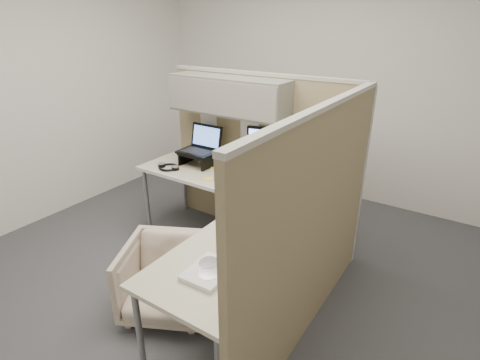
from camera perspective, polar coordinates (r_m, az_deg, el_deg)
The scene contains 20 objects.
ground at distance 3.39m, azimuth -3.86°, elevation -14.39°, with size 4.50×4.50×0.00m, color #3A3A3F.
partition_back at distance 3.62m, azimuth 0.87°, elevation 7.73°, with size 2.00×0.36×1.63m.
partition_right at distance 2.51m, azimuth 11.41°, elevation -7.03°, with size 0.07×2.03×1.63m.
desk at distance 3.04m, azimuth -0.90°, elevation -3.69°, with size 2.00×1.98×0.73m.
office_chair at distance 2.93m, azimuth -11.19°, elevation -14.03°, with size 0.61×0.57×0.62m, color beige.
monitor_left at distance 3.36m, azimuth 4.71°, elevation 4.77°, with size 0.44×0.20×0.47m.
monitor_right at distance 3.05m, azimuth 12.16°, elevation 2.36°, with size 0.40×0.25×0.47m.
laptop_station at distance 3.73m, azimuth -6.19°, elevation 4.51°, with size 0.36×0.31×0.38m.
keyboard at distance 3.08m, azimuth 3.34°, elevation -2.21°, with size 0.48×0.16×0.02m, color black.
mouse at distance 3.00m, azimuth 7.16°, elevation -3.02°, with size 0.10×0.07×0.04m, color black.
travel_mug at distance 3.23m, azimuth 7.07°, elevation 0.41°, with size 0.09×0.09×0.18m.
soda_can_green at distance 2.82m, azimuth 10.41°, elevation -4.06°, with size 0.07×0.07×0.12m, color #B21E1E.
soda_can_silver at distance 3.08m, azimuth 10.32°, elevation -1.58°, with size 0.07×0.07×0.12m, color #1E3FA5.
sticky_note_b at distance 3.21m, azimuth -1.51°, elevation -1.25°, with size 0.08×0.08×0.01m, color yellow.
sticky_note_a at distance 3.41m, azimuth -4.78°, elevation 0.17°, with size 0.08×0.08×0.01m, color yellow.
sticky_note_d at distance 3.39m, azimuth -0.11°, elevation 0.12°, with size 0.08×0.08×0.01m, color yellow.
sticky_note_c at distance 3.64m, azimuth -3.95°, elevation 1.72°, with size 0.08×0.08×0.01m, color yellow.
headphones at distance 3.71m, azimuth -10.84°, elevation 1.95°, with size 0.24×0.21×0.03m.
paper_stack at distance 2.20m, azimuth -4.70°, elevation -13.71°, with size 0.23×0.29×0.03m.
desk_clock at distance 2.52m, azimuth 3.51°, elevation -7.48°, with size 0.09×0.10×0.10m.
Camera 1 is at (1.66, -2.11, 2.06)m, focal length 28.00 mm.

